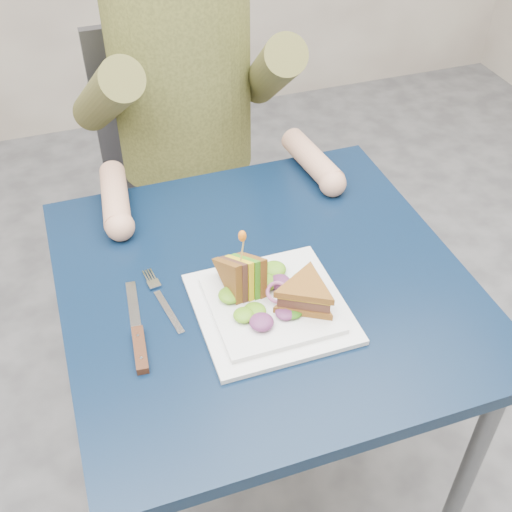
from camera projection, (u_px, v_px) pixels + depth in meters
name	position (u px, v px, depth m)	size (l,w,h in m)	color
ground	(262.00, 481.00, 1.68)	(4.00, 4.00, 0.00)	#535355
table	(264.00, 309.00, 1.26)	(0.75, 0.75, 0.73)	black
chair	(182.00, 168.00, 1.83)	(0.42, 0.40, 0.93)	#47474C
diner	(182.00, 59.00, 1.50)	(0.54, 0.59, 0.74)	brown
plate	(270.00, 307.00, 1.14)	(0.26, 0.26, 0.02)	white
sandwich_flat	(306.00, 295.00, 1.11)	(0.16, 0.16, 0.05)	brown
sandwich_upright	(243.00, 276.00, 1.13)	(0.08, 0.13, 0.13)	brown
fork	(163.00, 302.00, 1.15)	(0.04, 0.18, 0.01)	silver
knife	(139.00, 341.00, 1.08)	(0.04, 0.22, 0.02)	silver
toothpick	(243.00, 249.00, 1.09)	(0.00, 0.00, 0.06)	tan
toothpick_frill	(242.00, 236.00, 1.07)	(0.01, 0.01, 0.02)	orange
lettuce_spill	(271.00, 294.00, 1.13)	(0.15, 0.13, 0.02)	#337A14
onion_ring	(278.00, 292.00, 1.13)	(0.04, 0.04, 0.01)	#9E4C7A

